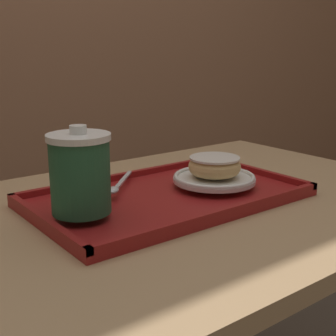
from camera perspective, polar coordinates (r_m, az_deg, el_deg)
The scene contains 6 objects.
cafe_table at distance 0.95m, azimuth 1.65°, elevation -12.76°, with size 1.04×0.69×0.73m.
serving_tray at distance 0.89m, azimuth 0.00°, elevation -3.53°, with size 0.51×0.30×0.02m.
coffee_cup_front at distance 0.75m, azimuth -10.53°, elevation -0.66°, with size 0.10×0.10×0.14m.
plate_with_chocolate_donut at distance 0.93m, azimuth 5.77°, elevation -1.24°, with size 0.16×0.16×0.01m.
donut_chocolate_glazed at distance 0.93m, azimuth 5.81°, elevation 0.25°, with size 0.10×0.10×0.04m.
spoon at distance 0.89m, azimuth -6.33°, elevation -2.28°, with size 0.13×0.12×0.01m.
Camera 1 is at (-0.54, -0.65, 1.01)m, focal length 50.00 mm.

